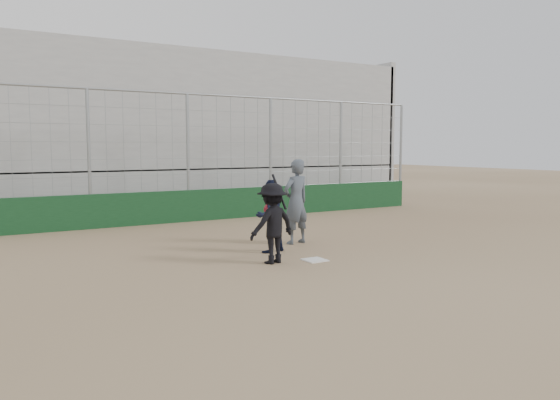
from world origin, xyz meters
TOP-DOWN VIEW (x-y plane):
  - ground at (0.00, 0.00)m, footprint 90.00×90.00m
  - home_plate at (0.00, 0.00)m, footprint 0.44×0.44m
  - backstop at (0.00, 7.00)m, footprint 18.10×0.25m
  - bleachers at (0.00, 11.95)m, footprint 20.25×6.70m
  - batter_at_plate at (-0.87, 0.25)m, footprint 1.14×0.83m
  - catcher_crouched at (-0.35, 1.26)m, footprint 0.92×0.79m
  - umpire at (0.75, 1.89)m, footprint 0.83×0.63m

SIDE VIEW (x-z plane):
  - ground at x=0.00m, z-range 0.00..0.00m
  - home_plate at x=0.00m, z-range 0.00..0.02m
  - catcher_crouched at x=-0.35m, z-range 0.00..1.10m
  - batter_at_plate at x=-0.87m, z-range -0.08..1.72m
  - umpire at x=0.75m, z-range 0.00..1.86m
  - backstop at x=0.00m, z-range -1.06..2.98m
  - bleachers at x=0.00m, z-range -0.57..6.41m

